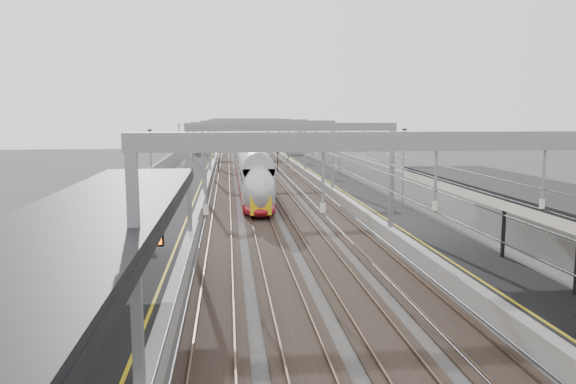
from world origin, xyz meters
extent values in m
cube|color=black|center=(-8.00, 45.00, 0.50)|extent=(4.00, 120.00, 1.00)
cube|color=black|center=(8.00, 45.00, 0.50)|extent=(4.00, 120.00, 1.00)
cube|color=black|center=(-4.50, 45.00, 0.04)|extent=(2.40, 140.00, 0.08)
cube|color=brown|center=(-5.22, 45.00, 0.13)|extent=(0.07, 140.00, 0.14)
cube|color=brown|center=(-3.78, 45.00, 0.13)|extent=(0.07, 140.00, 0.14)
cube|color=black|center=(-1.50, 45.00, 0.04)|extent=(2.40, 140.00, 0.08)
cube|color=brown|center=(-2.22, 45.00, 0.13)|extent=(0.07, 140.00, 0.14)
cube|color=brown|center=(-0.78, 45.00, 0.13)|extent=(0.07, 140.00, 0.14)
cube|color=black|center=(1.50, 45.00, 0.04)|extent=(2.40, 140.00, 0.08)
cube|color=brown|center=(0.78, 45.00, 0.13)|extent=(0.07, 140.00, 0.14)
cube|color=brown|center=(2.22, 45.00, 0.13)|extent=(0.07, 140.00, 0.14)
cube|color=black|center=(4.50, 45.00, 0.04)|extent=(2.40, 140.00, 0.08)
cube|color=brown|center=(3.78, 45.00, 0.13)|extent=(0.07, 140.00, 0.14)
cube|color=brown|center=(5.22, 45.00, 0.13)|extent=(0.07, 140.00, 0.14)
cube|color=gray|center=(-6.30, 2.00, 4.30)|extent=(0.28, 0.28, 6.60)
cube|color=gray|center=(0.00, 2.00, 7.35)|extent=(13.00, 0.25, 0.50)
cube|color=gray|center=(-6.30, 22.00, 4.30)|extent=(0.28, 0.28, 6.60)
cube|color=gray|center=(6.30, 22.00, 4.30)|extent=(0.28, 0.28, 6.60)
cube|color=gray|center=(0.00, 22.00, 7.35)|extent=(13.00, 0.25, 0.50)
cube|color=gray|center=(-6.30, 42.00, 4.30)|extent=(0.28, 0.28, 6.60)
cube|color=gray|center=(6.30, 42.00, 4.30)|extent=(0.28, 0.28, 6.60)
cube|color=gray|center=(0.00, 42.00, 7.35)|extent=(13.00, 0.25, 0.50)
cube|color=gray|center=(-6.30, 62.00, 4.30)|extent=(0.28, 0.28, 6.60)
cube|color=gray|center=(6.30, 62.00, 4.30)|extent=(0.28, 0.28, 6.60)
cube|color=gray|center=(0.00, 62.00, 7.35)|extent=(13.00, 0.25, 0.50)
cube|color=gray|center=(-6.30, 82.00, 4.30)|extent=(0.28, 0.28, 6.60)
cube|color=gray|center=(6.30, 82.00, 4.30)|extent=(0.28, 0.28, 6.60)
cube|color=gray|center=(0.00, 82.00, 7.35)|extent=(13.00, 0.25, 0.50)
cube|color=gray|center=(-6.30, 100.00, 4.30)|extent=(0.28, 0.28, 6.60)
cube|color=gray|center=(6.30, 100.00, 4.30)|extent=(0.28, 0.28, 6.60)
cube|color=gray|center=(0.00, 100.00, 7.35)|extent=(13.00, 0.25, 0.50)
cylinder|color=#262628|center=(-4.50, 50.00, 5.50)|extent=(0.03, 140.00, 0.03)
cylinder|color=#262628|center=(-1.50, 50.00, 5.50)|extent=(0.03, 140.00, 0.03)
cylinder|color=#262628|center=(1.50, 50.00, 5.50)|extent=(0.03, 140.00, 0.03)
cylinder|color=#262628|center=(4.50, 50.00, 5.50)|extent=(0.03, 140.00, 0.03)
cube|color=black|center=(-8.00, 3.00, 5.12)|extent=(4.40, 30.00, 0.24)
cylinder|color=black|center=(-9.70, 14.00, 3.00)|extent=(0.20, 0.20, 4.00)
cube|color=black|center=(-6.60, 4.00, 4.55)|extent=(1.60, 0.15, 0.55)
cube|color=#E64B04|center=(-6.60, 3.92, 4.55)|extent=(1.50, 0.02, 0.42)
cylinder|color=black|center=(9.70, 14.00, 3.00)|extent=(0.20, 0.20, 4.00)
cube|color=slate|center=(0.00, 100.00, 6.20)|extent=(22.00, 2.20, 1.40)
cube|color=slate|center=(-10.50, 100.00, 3.10)|extent=(1.00, 2.20, 6.20)
cube|color=slate|center=(10.50, 100.00, 3.10)|extent=(1.00, 2.20, 6.20)
cube|color=slate|center=(-11.20, 45.00, 1.60)|extent=(0.30, 120.00, 3.20)
cube|color=slate|center=(11.20, 45.00, 1.60)|extent=(0.30, 120.00, 3.20)
cube|color=maroon|center=(-1.50, 43.10, 0.58)|extent=(2.59, 22.08, 0.77)
cube|color=#9C9CA1|center=(-1.50, 43.10, 2.41)|extent=(2.59, 22.08, 2.88)
cube|color=black|center=(-1.50, 35.38, 0.27)|extent=(1.92, 2.30, 0.48)
cube|color=maroon|center=(-1.50, 65.57, 0.58)|extent=(2.59, 22.08, 0.77)
cube|color=#9C9CA1|center=(-1.50, 65.57, 2.41)|extent=(2.59, 22.08, 2.88)
cube|color=black|center=(-1.50, 57.84, 0.27)|extent=(1.92, 2.30, 0.48)
ellipsoid|color=#9C9CA1|center=(-1.50, 31.87, 2.12)|extent=(2.59, 4.99, 4.03)
cube|color=#E8B70C|center=(-1.50, 29.81, 1.26)|extent=(1.63, 0.12, 1.44)
cube|color=black|center=(-1.50, 30.24, 2.70)|extent=(1.54, 0.56, 0.90)
cylinder|color=black|center=(-5.20, 65.97, 1.50)|extent=(0.12, 0.12, 3.00)
cube|color=black|center=(-5.20, 65.97, 3.10)|extent=(0.32, 0.22, 0.75)
sphere|color=#0CE526|center=(-5.20, 65.84, 3.25)|extent=(0.16, 0.16, 0.16)
cylinder|color=black|center=(3.20, 68.35, 1.50)|extent=(0.12, 0.12, 3.00)
cube|color=black|center=(3.20, 68.35, 3.10)|extent=(0.32, 0.22, 0.75)
sphere|color=red|center=(3.20, 68.22, 3.25)|extent=(0.16, 0.16, 0.16)
cylinder|color=black|center=(5.40, 74.83, 1.50)|extent=(0.12, 0.12, 3.00)
cube|color=black|center=(5.40, 74.83, 3.10)|extent=(0.32, 0.22, 0.75)
sphere|color=red|center=(5.40, 74.70, 3.25)|extent=(0.16, 0.16, 0.16)
camera|label=1|loc=(-3.92, -12.15, 8.00)|focal=35.00mm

